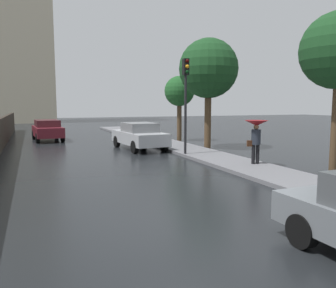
% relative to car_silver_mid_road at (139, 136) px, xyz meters
% --- Properties ---
extents(ground, '(120.00, 120.00, 0.00)m').
position_rel_car_silver_mid_road_xyz_m(ground, '(-2.89, -12.18, -0.77)').
color(ground, black).
extents(car_silver_mid_road, '(2.17, 4.59, 1.49)m').
position_rel_car_silver_mid_road_xyz_m(car_silver_mid_road, '(0.00, 0.00, 0.00)').
color(car_silver_mid_road, '#B2B5BA').
rests_on(car_silver_mid_road, ground).
extents(car_maroon_far_ahead, '(2.04, 4.20, 1.44)m').
position_rel_car_silver_mid_road_xyz_m(car_maroon_far_ahead, '(-4.56, 6.70, -0.00)').
color(car_maroon_far_ahead, maroon).
rests_on(car_maroon_far_ahead, ground).
extents(pedestrian_with_umbrella_far, '(0.92, 0.92, 1.74)m').
position_rel_car_silver_mid_road_xyz_m(pedestrian_with_umbrella_far, '(2.69, -6.98, 0.72)').
color(pedestrian_with_umbrella_far, black).
rests_on(pedestrian_with_umbrella_far, sidewalk_strip).
extents(traffic_light, '(0.26, 0.39, 4.49)m').
position_rel_car_silver_mid_road_xyz_m(traffic_light, '(1.25, -3.43, 2.47)').
color(traffic_light, black).
rests_on(traffic_light, sidewalk_strip).
extents(street_tree_mid, '(2.02, 2.02, 4.40)m').
position_rel_car_silver_mid_road_xyz_m(street_tree_mid, '(3.76, 3.02, 2.56)').
color(street_tree_mid, '#4C3823').
rests_on(street_tree_mid, ground).
extents(street_tree_far, '(3.27, 3.27, 6.11)m').
position_rel_car_silver_mid_road_xyz_m(street_tree_far, '(3.61, -1.28, 3.67)').
color(street_tree_far, '#4C3823').
rests_on(street_tree_far, ground).
extents(distant_tower, '(8.43, 10.19, 35.30)m').
position_rel_car_silver_mid_road_xyz_m(distant_tower, '(-6.43, 34.76, 15.54)').
color(distant_tower, '#B2A88E').
rests_on(distant_tower, ground).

